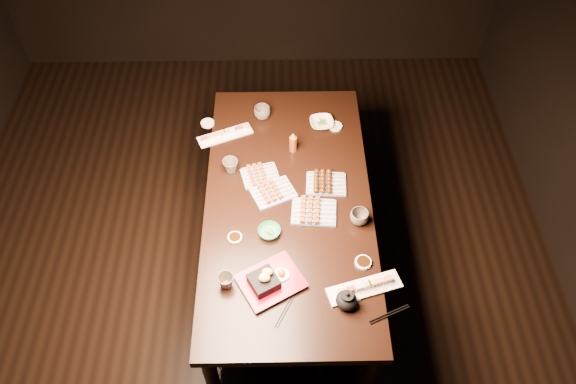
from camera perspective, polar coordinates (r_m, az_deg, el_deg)
The scene contains 23 objects.
ground at distance 3.52m, azimuth -4.21°, elevation -12.42°, with size 5.00×5.00×0.00m, color black.
dining_table at distance 3.34m, azimuth 0.01°, elevation -4.96°, with size 0.90×1.80×0.75m, color black.
sushi_platter_near at distance 2.74m, azimuth 7.79°, elevation -9.47°, with size 0.36×0.10×0.04m, color white, non-canonical shape.
sushi_platter_far at distance 3.38m, azimuth -6.43°, elevation 5.92°, with size 0.33×0.09×0.04m, color white, non-canonical shape.
yakitori_plate_center at distance 3.05m, azimuth -1.52°, elevation 0.18°, with size 0.23×0.16×0.06m, color #828EB6, non-canonical shape.
yakitori_plate_right at distance 2.97m, azimuth 2.65°, elevation -1.82°, with size 0.24×0.17×0.06m, color #828EB6, non-canonical shape.
yakitori_plate_left at distance 3.13m, azimuth -2.85°, elevation 1.88°, with size 0.20×0.15×0.05m, color #828EB6, non-canonical shape.
tsukune_plate at distance 3.10m, azimuth 3.90°, elevation 1.04°, with size 0.22×0.16×0.06m, color #828EB6, non-canonical shape.
edamame_bowl_green at distance 2.90m, azimuth -1.91°, elevation -4.05°, with size 0.12×0.12×0.04m, color #2A814F.
edamame_bowl_cream at distance 3.43m, azimuth 3.44°, elevation 7.01°, with size 0.14×0.14×0.04m, color #F9E7CC.
tempura_tray at distance 2.71m, azimuth -1.76°, elevation -8.66°, with size 0.29×0.23×0.11m, color black, non-canonical shape.
teacup_near_left at distance 2.73m, azimuth -6.33°, elevation -8.99°, with size 0.08×0.08×0.08m, color #4A4239.
teacup_mid_right at distance 2.95m, azimuth 7.25°, elevation -2.55°, with size 0.10×0.10×0.08m, color #4A4239.
teacup_far_left at distance 3.17m, azimuth -5.85°, elevation 2.67°, with size 0.09×0.09×0.08m, color #4A4239.
teacup_far_right at distance 3.46m, azimuth -2.64°, elevation 8.07°, with size 0.10×0.10×0.08m, color #4A4239.
teapot at distance 2.67m, azimuth 5.98°, elevation -10.75°, with size 0.12×0.12×0.10m, color black, non-canonical shape.
condiment_bottle at distance 3.24m, azimuth 0.52°, elevation 5.13°, with size 0.04×0.04×0.14m, color maroon.
sauce_dish_west at distance 2.90m, azimuth -5.42°, elevation -4.63°, with size 0.08×0.08×0.01m, color white.
sauce_dish_east at distance 3.43m, azimuth 4.83°, elevation 6.66°, with size 0.08×0.08×0.01m, color white.
sauce_dish_se at distance 2.83m, azimuth 7.64°, elevation -7.09°, with size 0.08×0.08×0.01m, color white.
sauce_dish_nw at distance 3.47m, azimuth -8.18°, elevation 6.93°, with size 0.08×0.08×0.01m, color white.
chopsticks_near at distance 2.69m, azimuth -0.16°, elevation -11.65°, with size 0.22×0.02×0.01m, color black, non-canonical shape.
chopsticks_se at distance 2.71m, azimuth 10.25°, elevation -12.12°, with size 0.21×0.02×0.01m, color black, non-canonical shape.
Camera 1 is at (0.23, -1.59, 3.13)m, focal length 35.00 mm.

